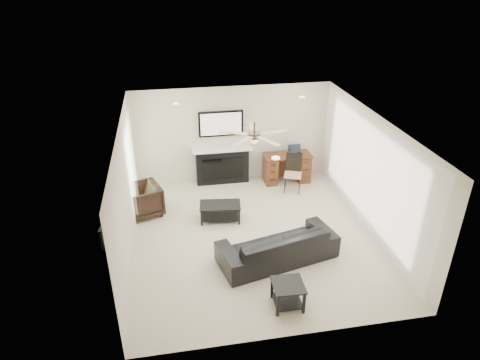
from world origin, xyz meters
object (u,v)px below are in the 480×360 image
Objects in this scene: fireplace_unit at (222,149)px; desk at (287,168)px; sofa at (278,245)px; coffee_table at (220,212)px; armchair at (143,200)px.

desk is (1.66, -0.23, -0.57)m from fireplace_unit.
sofa is 1.84m from coffee_table.
armchair is 2.45m from fireplace_unit.
sofa reaches higher than coffee_table.
fireplace_unit is 1.77m from desk.
fireplace_unit is (0.31, 1.81, 0.75)m from coffee_table.
desk is at bearing 45.77° from coffee_table.
fireplace_unit reaches higher than coffee_table.
fireplace_unit is (2.01, 1.26, 0.59)m from armchair.
sofa is 2.55× the size of coffee_table.
armchair is at bearing -164.27° from desk.
armchair is 0.42× the size of fireplace_unit.
sofa is 2.88× the size of armchair.
fireplace_unit is at bearing 172.13° from desk.
sofa is at bearing -53.63° from coffee_table.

